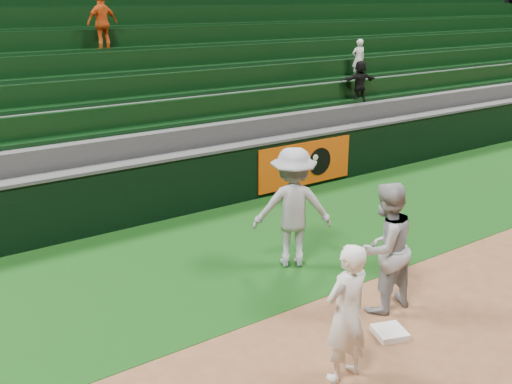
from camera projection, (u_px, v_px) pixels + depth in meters
ground at (365, 326)px, 7.67m from camera, size 70.00×70.00×0.00m
foul_grass at (244, 249)px, 10.02m from camera, size 36.00×4.20×0.01m
first_base at (390, 332)px, 7.44m from camera, size 0.49×0.49×0.09m
first_baseman at (346, 313)px, 6.37m from camera, size 0.63×0.43×1.68m
baserunner at (384, 248)px, 7.82m from camera, size 0.92×0.72×1.87m
base_coach at (293, 208)px, 9.14m from camera, size 1.47×1.28×1.97m
field_wall at (185, 183)px, 11.54m from camera, size 36.00×0.45×1.25m
stadium_seating at (112, 104)px, 14.13m from camera, size 36.00×5.95×4.96m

